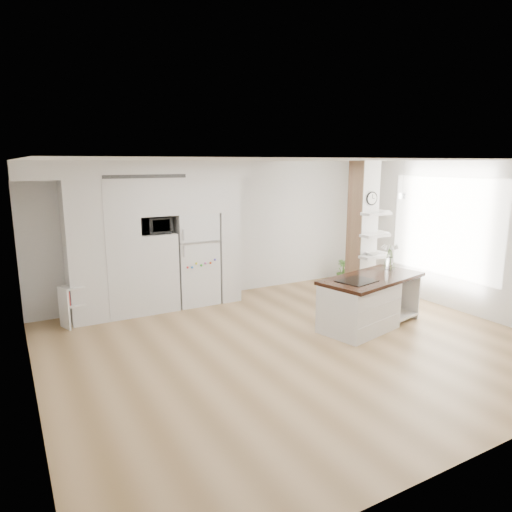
% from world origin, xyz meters
% --- Properties ---
extents(floor, '(7.00, 6.00, 0.01)m').
position_xyz_m(floor, '(0.00, 0.00, 0.00)').
color(floor, tan).
rests_on(floor, ground).
extents(room, '(7.04, 6.04, 2.72)m').
position_xyz_m(room, '(0.00, 0.00, 1.86)').
color(room, white).
rests_on(room, ground).
extents(cabinet_wall, '(4.00, 0.71, 2.70)m').
position_xyz_m(cabinet_wall, '(-1.45, 2.67, 1.51)').
color(cabinet_wall, silver).
rests_on(cabinet_wall, floor).
extents(refrigerator, '(0.78, 0.69, 1.75)m').
position_xyz_m(refrigerator, '(-0.53, 2.68, 0.88)').
color(refrigerator, white).
rests_on(refrigerator, floor).
extents(column, '(0.69, 0.90, 2.70)m').
position_xyz_m(column, '(2.38, 1.13, 1.35)').
color(column, silver).
rests_on(column, floor).
extents(window, '(0.00, 2.40, 2.40)m').
position_xyz_m(window, '(3.48, 0.30, 1.50)').
color(window, white).
rests_on(window, room).
extents(pendant_light, '(0.12, 0.12, 0.10)m').
position_xyz_m(pendant_light, '(1.70, 0.15, 2.12)').
color(pendant_light, white).
rests_on(pendant_light, room).
extents(kitchen_island, '(2.00, 1.27, 1.40)m').
position_xyz_m(kitchen_island, '(1.34, 0.04, 0.44)').
color(kitchen_island, silver).
rests_on(kitchen_island, floor).
extents(bookshelf, '(0.66, 0.51, 0.69)m').
position_xyz_m(bookshelf, '(-2.62, 2.51, 0.30)').
color(bookshelf, silver).
rests_on(bookshelf, floor).
extents(floor_plant_a, '(0.31, 0.28, 0.46)m').
position_xyz_m(floor_plant_a, '(3.00, 0.75, 0.23)').
color(floor_plant_a, '#497A31').
rests_on(floor_plant_a, floor).
extents(floor_plant_b, '(0.33, 0.33, 0.51)m').
position_xyz_m(floor_plant_b, '(2.97, 2.50, 0.25)').
color(floor_plant_b, '#497A31').
rests_on(floor_plant_b, floor).
extents(microwave, '(0.54, 0.37, 0.30)m').
position_xyz_m(microwave, '(-1.27, 2.62, 1.57)').
color(microwave, '#2D2D2D').
rests_on(microwave, cabinet_wall).
extents(shelf_plant, '(0.27, 0.23, 0.30)m').
position_xyz_m(shelf_plant, '(2.63, 1.30, 1.52)').
color(shelf_plant, '#497A31').
rests_on(shelf_plant, column).
extents(decor_bowl, '(0.22, 0.22, 0.05)m').
position_xyz_m(decor_bowl, '(2.30, 0.90, 1.00)').
color(decor_bowl, white).
rests_on(decor_bowl, column).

